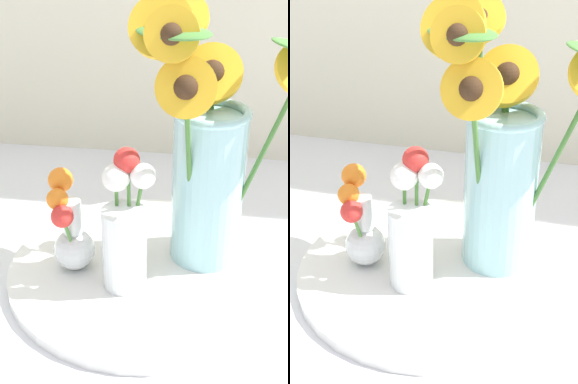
# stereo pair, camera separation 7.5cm
# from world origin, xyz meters

# --- Properties ---
(ground_plane) EXTENTS (6.00, 6.00, 0.00)m
(ground_plane) POSITION_xyz_m (0.00, 0.00, 0.00)
(ground_plane) COLOR silver
(serving_tray) EXTENTS (0.41, 0.41, 0.02)m
(serving_tray) POSITION_xyz_m (0.02, 0.11, 0.01)
(serving_tray) COLOR white
(serving_tray) RESTS_ON ground_plane
(mason_jar_sunflowers) EXTENTS (0.28, 0.18, 0.40)m
(mason_jar_sunflowers) POSITION_xyz_m (0.11, 0.15, 0.18)
(mason_jar_sunflowers) COLOR #9ED1D6
(mason_jar_sunflowers) RESTS_ON serving_tray
(vase_small_center) EXTENTS (0.07, 0.08, 0.20)m
(vase_small_center) POSITION_xyz_m (0.00, 0.07, 0.10)
(vase_small_center) COLOR white
(vase_small_center) RESTS_ON serving_tray
(vase_bulb_right) EXTENTS (0.07, 0.08, 0.15)m
(vase_bulb_right) POSITION_xyz_m (-0.09, 0.09, 0.08)
(vase_bulb_right) COLOR white
(vase_bulb_right) RESTS_ON serving_tray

